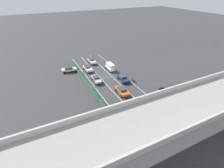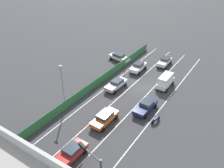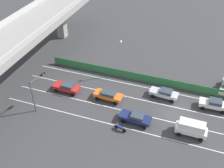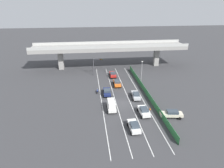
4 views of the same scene
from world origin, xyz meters
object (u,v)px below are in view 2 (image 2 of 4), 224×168
(motorcycle, at_px, (156,120))
(car_taxi_orange, at_px, (105,118))
(parked_sedan_cream, at_px, (119,57))
(car_van_white, at_px, (165,81))
(traffic_light, at_px, (94,166))
(car_sedan_navy, at_px, (146,106))
(car_sedan_silver, at_px, (116,84))
(street_lamp, at_px, (62,83))
(car_hatchback_white, at_px, (138,67))
(car_sedan_red, at_px, (71,153))
(car_sedan_white, at_px, (165,61))
(traffic_cone, at_px, (125,70))

(motorcycle, bearing_deg, car_taxi_orange, 33.87)
(car_taxi_orange, height_order, parked_sedan_cream, parked_sedan_cream)
(car_van_white, distance_m, parked_sedan_cream, 13.00)
(car_taxi_orange, distance_m, traffic_light, 11.30)
(car_taxi_orange, bearing_deg, car_sedan_navy, -122.16)
(car_sedan_silver, distance_m, street_lamp, 10.10)
(car_hatchback_white, bearing_deg, car_taxi_orange, 101.68)
(car_sedan_red, distance_m, car_sedan_navy, 13.30)
(car_sedan_red, height_order, traffic_light, traffic_light)
(car_sedan_silver, distance_m, car_hatchback_white, 7.78)
(car_taxi_orange, bearing_deg, car_sedan_white, -89.90)
(traffic_light, bearing_deg, car_sedan_silver, -63.68)
(traffic_light, bearing_deg, car_sedan_red, -22.37)
(car_sedan_white, xyz_separation_m, motorcycle, (-5.91, 17.49, -0.44))
(car_van_white, relative_size, car_hatchback_white, 0.99)
(car_van_white, height_order, car_sedan_navy, car_van_white)
(car_sedan_white, relative_size, street_lamp, 0.61)
(car_sedan_navy, distance_m, traffic_cone, 12.61)
(car_taxi_orange, relative_size, traffic_cone, 7.16)
(car_sedan_silver, relative_size, car_sedan_navy, 0.99)
(car_sedan_navy, bearing_deg, traffic_light, 97.15)
(motorcycle, bearing_deg, traffic_cone, -43.37)
(car_taxi_orange, height_order, car_hatchback_white, car_hatchback_white)
(motorcycle, bearing_deg, parked_sedan_cream, -43.87)
(car_sedan_navy, xyz_separation_m, traffic_cone, (8.85, -8.97, -0.56))
(car_sedan_red, relative_size, car_hatchback_white, 1.03)
(car_sedan_navy, bearing_deg, car_taxi_orange, 57.84)
(car_hatchback_white, bearing_deg, traffic_cone, 41.29)
(car_van_white, xyz_separation_m, car_sedan_silver, (6.79, 5.00, -0.39))
(car_taxi_orange, relative_size, street_lamp, 0.66)
(car_taxi_orange, relative_size, traffic_light, 0.81)
(car_sedan_navy, height_order, street_lamp, street_lamp)
(car_sedan_white, distance_m, motorcycle, 18.46)
(parked_sedan_cream, bearing_deg, car_sedan_white, -159.29)
(parked_sedan_cream, bearing_deg, motorcycle, 136.13)
(car_taxi_orange, distance_m, car_hatchback_white, 16.63)
(car_sedan_red, bearing_deg, car_van_white, -98.14)
(car_sedan_navy, bearing_deg, motorcycle, 145.48)
(car_sedan_silver, bearing_deg, parked_sedan_cream, -60.78)
(car_van_white, relative_size, car_sedan_red, 0.96)
(car_sedan_red, distance_m, car_sedan_silver, 16.30)
(car_sedan_navy, bearing_deg, car_sedan_red, 76.16)
(car_sedan_red, height_order, traffic_cone, car_sedan_red)
(car_van_white, xyz_separation_m, car_hatchback_white, (6.67, -2.78, -0.34))
(car_hatchback_white, bearing_deg, motorcycle, 126.81)
(car_hatchback_white, xyz_separation_m, parked_sedan_cream, (5.49, -1.81, -0.01))
(car_sedan_navy, bearing_deg, car_sedan_white, -77.42)
(car_hatchback_white, height_order, motorcycle, car_hatchback_white)
(car_sedan_red, relative_size, traffic_light, 0.79)
(car_sedan_white, xyz_separation_m, parked_sedan_cream, (8.81, 3.33, 0.01))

